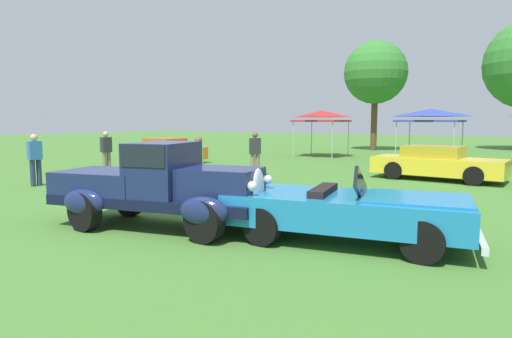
% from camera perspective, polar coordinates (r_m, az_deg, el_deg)
% --- Properties ---
extents(ground_plane, '(120.00, 120.00, 0.00)m').
position_cam_1_polar(ground_plane, '(9.42, -11.86, -6.83)').
color(ground_plane, '#42752D').
extents(feature_pickup_truck, '(4.50, 2.56, 1.70)m').
position_cam_1_polar(feature_pickup_truck, '(8.85, -12.36, -1.99)').
color(feature_pickup_truck, black).
rests_on(feature_pickup_truck, ground_plane).
extents(neighbor_convertible, '(4.46, 2.47, 1.40)m').
position_cam_1_polar(neighbor_convertible, '(7.83, 12.39, -5.19)').
color(neighbor_convertible, '#1E7AB7').
rests_on(neighbor_convertible, ground_plane).
extents(show_car_orange, '(4.18, 1.87, 1.22)m').
position_cam_1_polar(show_car_orange, '(22.96, -11.59, 2.39)').
color(show_car_orange, orange).
rests_on(show_car_orange, ground_plane).
extents(show_car_yellow, '(4.52, 1.96, 1.22)m').
position_cam_1_polar(show_car_yellow, '(16.97, 22.42, 0.70)').
color(show_car_yellow, yellow).
rests_on(show_car_yellow, ground_plane).
extents(spectator_near_truck, '(0.44, 0.46, 1.69)m').
position_cam_1_polar(spectator_near_truck, '(16.67, -0.12, 2.17)').
color(spectator_near_truck, '#7F7056').
rests_on(spectator_near_truck, ground_plane).
extents(spectator_between_cars, '(0.44, 0.46, 1.69)m').
position_cam_1_polar(spectator_between_cars, '(12.18, -7.47, 0.58)').
color(spectator_between_cars, '#283351').
rests_on(spectator_between_cars, ground_plane).
extents(spectator_by_row, '(0.30, 0.43, 1.69)m').
position_cam_1_polar(spectator_by_row, '(15.89, -26.80, 1.28)').
color(spectator_by_row, '#283351').
rests_on(spectator_by_row, ground_plane).
extents(spectator_far_side, '(0.28, 0.42, 1.69)m').
position_cam_1_polar(spectator_far_side, '(18.64, -18.89, 2.26)').
color(spectator_far_side, '#7F7056').
rests_on(spectator_far_side, ground_plane).
extents(canopy_tent_left_field, '(2.69, 2.69, 2.71)m').
position_cam_1_polar(canopy_tent_left_field, '(26.13, 8.53, 6.91)').
color(canopy_tent_left_field, '#B7B7BC').
rests_on(canopy_tent_left_field, ground_plane).
extents(canopy_tent_center_field, '(2.96, 2.96, 2.71)m').
position_cam_1_polar(canopy_tent_center_field, '(23.94, 21.78, 6.59)').
color(canopy_tent_center_field, '#B7B7BC').
rests_on(canopy_tent_center_field, ground_plane).
extents(treeline_far_left, '(4.41, 4.41, 7.70)m').
position_cam_1_polar(treeline_far_left, '(32.67, 15.27, 11.97)').
color(treeline_far_left, brown).
rests_on(treeline_far_left, ground_plane).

